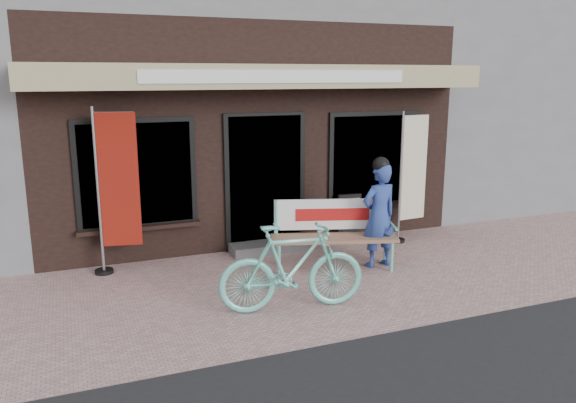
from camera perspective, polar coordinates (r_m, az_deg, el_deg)
name	(u,v)px	position (r m, az deg, el deg)	size (l,w,h in m)	color
ground	(315,289)	(7.55, 2.79, -8.83)	(70.00, 70.00, 0.00)	tan
storefront	(215,64)	(11.72, -7.38, 13.69)	(7.00, 6.77, 6.00)	black
neighbor_right_near	(523,74)	(16.48, 22.77, 11.86)	(10.00, 7.00, 5.60)	slate
bench	(333,228)	(8.25, 4.62, -2.72)	(1.88, 0.99, 0.99)	#68CCBA
person	(379,213)	(8.28, 9.24, -1.19)	(0.60, 0.43, 1.64)	#2A4192
bicycle	(292,267)	(6.73, 0.43, -6.71)	(0.50, 1.77, 1.07)	#68CCBA
nobori_red	(116,189)	(8.17, -17.09, 1.21)	(0.70, 0.30, 2.36)	gray
nobori_cream	(411,175)	(9.63, 12.41, 2.66)	(0.65, 0.26, 2.20)	gray
menu_stand	(349,217)	(9.58, 6.23, -1.58)	(0.41, 0.11, 0.82)	black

